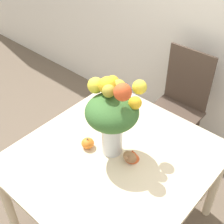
% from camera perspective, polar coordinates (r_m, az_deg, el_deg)
% --- Properties ---
extents(ground_plane, '(12.00, 12.00, 0.00)m').
position_cam_1_polar(ground_plane, '(2.52, 0.27, -19.24)').
color(ground_plane, brown).
extents(dining_table, '(1.11, 1.18, 0.73)m').
position_cam_1_polar(dining_table, '(2.00, 0.32, -9.79)').
color(dining_table, beige).
rests_on(dining_table, ground_plane).
extents(flower_vase, '(0.34, 0.35, 0.54)m').
position_cam_1_polar(flower_vase, '(1.77, 0.12, -0.15)').
color(flower_vase, silver).
rests_on(flower_vase, dining_table).
extents(pumpkin, '(0.08, 0.08, 0.07)m').
position_cam_1_polar(pumpkin, '(1.98, -4.46, -5.69)').
color(pumpkin, orange).
rests_on(pumpkin, dining_table).
extents(turkey_figurine, '(0.09, 0.12, 0.07)m').
position_cam_1_polar(turkey_figurine, '(1.89, 3.53, -7.96)').
color(turkey_figurine, '#936642').
rests_on(turkey_figurine, dining_table).
extents(dining_chair_near_window, '(0.43, 0.43, 0.99)m').
position_cam_1_polar(dining_chair_near_window, '(2.70, 11.88, 0.98)').
color(dining_chair_near_window, '#47382D').
rests_on(dining_chair_near_window, ground_plane).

